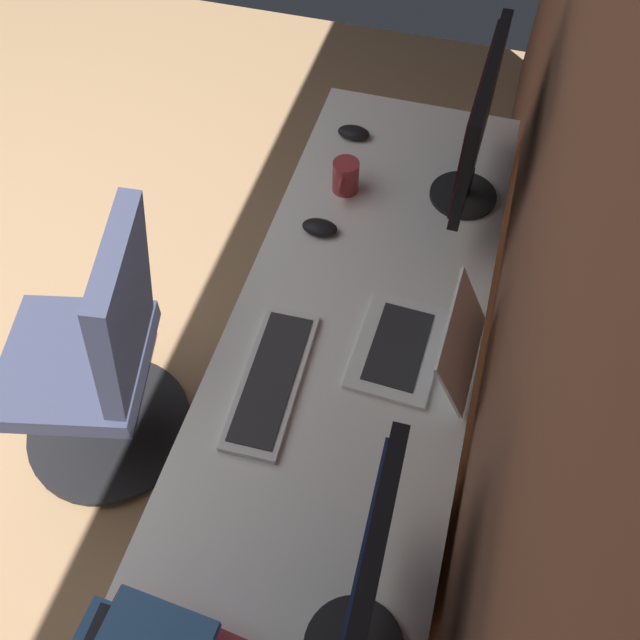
# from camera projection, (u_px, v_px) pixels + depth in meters

# --- Properties ---
(wall_back) EXTENTS (4.97, 0.10, 2.60)m
(wall_back) POSITION_uv_depth(u_px,v_px,m) (570.00, 247.00, 1.20)
(wall_back) COLOR brown
(wall_back) RESTS_ON ground
(desk) EXTENTS (2.23, 0.65, 0.73)m
(desk) POSITION_uv_depth(u_px,v_px,m) (339.00, 389.00, 1.76)
(desk) COLOR white
(desk) RESTS_ON ground
(drawer_pedestal) EXTENTS (0.40, 0.51, 0.69)m
(drawer_pedestal) POSITION_uv_depth(u_px,v_px,m) (315.00, 550.00, 1.84)
(drawer_pedestal) COLOR white
(drawer_pedestal) RESTS_ON ground
(monitor_primary) EXTENTS (0.51, 0.20, 0.46)m
(monitor_primary) POSITION_uv_depth(u_px,v_px,m) (478.00, 126.00, 1.86)
(monitor_primary) COLOR black
(monitor_primary) RESTS_ON desk
(monitor_secondary) EXTENTS (0.54, 0.20, 0.46)m
(monitor_secondary) POSITION_uv_depth(u_px,v_px,m) (359.00, 619.00, 1.13)
(monitor_secondary) COLOR black
(monitor_secondary) RESTS_ON desk
(laptop_leftmost) EXTENTS (0.32, 0.31, 0.19)m
(laptop_leftmost) POSITION_uv_depth(u_px,v_px,m) (423.00, 345.00, 1.71)
(laptop_leftmost) COLOR white
(laptop_leftmost) RESTS_ON desk
(keyboard_main) EXTENTS (0.42, 0.15, 0.02)m
(keyboard_main) POSITION_uv_depth(u_px,v_px,m) (272.00, 379.00, 1.69)
(keyboard_main) COLOR silver
(keyboard_main) RESTS_ON desk
(mouse_main) EXTENTS (0.06, 0.10, 0.03)m
(mouse_main) POSITION_uv_depth(u_px,v_px,m) (354.00, 133.00, 2.22)
(mouse_main) COLOR black
(mouse_main) RESTS_ON desk
(mouse_spare) EXTENTS (0.06, 0.10, 0.03)m
(mouse_spare) POSITION_uv_depth(u_px,v_px,m) (320.00, 227.00, 1.98)
(mouse_spare) COLOR black
(mouse_spare) RESTS_ON desk
(coffee_mug) EXTENTS (0.12, 0.08, 0.10)m
(coffee_mug) POSITION_uv_depth(u_px,v_px,m) (345.00, 177.00, 2.05)
(coffee_mug) COLOR #A53338
(coffee_mug) RESTS_ON desk
(office_chair) EXTENTS (0.56, 0.59, 0.97)m
(office_chair) POSITION_uv_depth(u_px,v_px,m) (100.00, 365.00, 2.05)
(office_chair) COLOR #383D56
(office_chair) RESTS_ON ground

